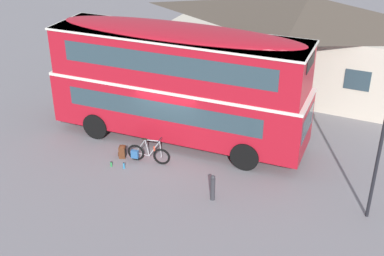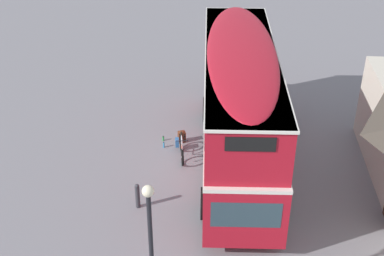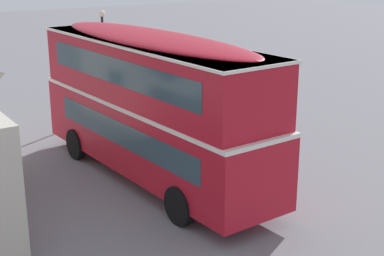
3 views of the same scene
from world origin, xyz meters
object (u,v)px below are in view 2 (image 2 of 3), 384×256
Objects in this scene: double_decker_bus at (239,103)px; water_bottle_green_metal at (163,139)px; backpack_on_ground at (182,136)px; street_lamp at (151,248)px; kerb_bollard at (138,195)px; water_bottle_blue_sports at (164,145)px; touring_bicycle at (181,148)px.

double_decker_bus is 49.95× the size of water_bottle_green_metal.
street_lamp is (9.23, 0.18, 2.65)m from backpack_on_ground.
kerb_bollard is (4.32, -0.33, 0.40)m from water_bottle_green_metal.
water_bottle_blue_sports is 9.22m from street_lamp.
touring_bicycle is 1.77× the size of kerb_bollard.
double_decker_bus is 3.97m from water_bottle_blue_sports.
backpack_on_ground is 0.79m from water_bottle_green_metal.
touring_bicycle is 8.55m from street_lamp.
backpack_on_ground is at bearing 165.60° from kerb_bollard.
double_decker_bus reaches higher than touring_bicycle.
water_bottle_blue_sports is 0.05× the size of street_lamp.
water_bottle_blue_sports is at bearing -126.63° from touring_bicycle.
backpack_on_ground is at bearing -120.85° from double_decker_bus.
street_lamp is (8.17, 0.11, 2.54)m from touring_bicycle.
water_bottle_blue_sports is (0.51, 0.09, 0.02)m from water_bottle_green_metal.
double_decker_bus reaches higher than kerb_bollard.
kerb_bollard is (3.81, -0.41, 0.38)m from water_bottle_blue_sports.
touring_bicycle is at bearing 4.21° from backpack_on_ground.
backpack_on_ground is 9.60m from street_lamp.
double_decker_bus is 3.15m from touring_bicycle.
street_lamp is at bearing -14.69° from double_decker_bus.
kerb_bollard is at bearing -20.06° from touring_bicycle.
touring_bicycle is at bearing 53.37° from water_bottle_blue_sports.
double_decker_bus is at bearing 165.31° from street_lamp.
water_bottle_blue_sports is at bearing -174.29° from street_lamp.
touring_bicycle is 8.17× the size of water_bottle_green_metal.
backpack_on_ground is 0.86m from water_bottle_blue_sports.
double_decker_bus is 4.18m from water_bottle_green_metal.
street_lamp is 5.64m from kerb_bollard.
kerb_bollard is at bearing -48.62° from double_decker_bus.
water_bottle_green_metal is 0.83× the size of water_bottle_blue_sports.
double_decker_bus is 41.27× the size of water_bottle_blue_sports.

